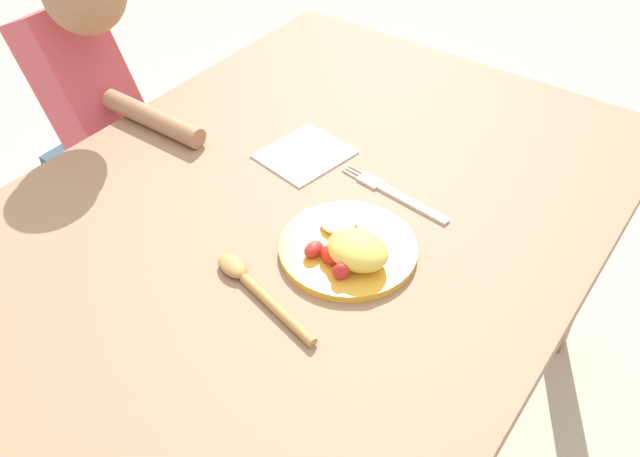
{
  "coord_description": "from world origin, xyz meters",
  "views": [
    {
      "loc": [
        -0.56,
        -0.53,
        1.38
      ],
      "look_at": [
        0.06,
        -0.07,
        0.68
      ],
      "focal_mm": 37.14,
      "sensor_mm": 36.0,
      "label": 1
    }
  ],
  "objects_px": {
    "person": "(99,143)",
    "spoon": "(253,286)",
    "fork": "(395,194)",
    "plate": "(349,248)"
  },
  "relations": [
    {
      "from": "fork",
      "to": "person",
      "type": "relative_size",
      "value": 0.23
    },
    {
      "from": "plate",
      "to": "fork",
      "type": "relative_size",
      "value": 0.98
    },
    {
      "from": "spoon",
      "to": "person",
      "type": "bearing_deg",
      "value": -4.93
    },
    {
      "from": "plate",
      "to": "fork",
      "type": "height_order",
      "value": "plate"
    },
    {
      "from": "plate",
      "to": "person",
      "type": "distance_m",
      "value": 0.74
    },
    {
      "from": "plate",
      "to": "fork",
      "type": "xyz_separation_m",
      "value": [
        0.17,
        0.02,
        -0.02
      ]
    },
    {
      "from": "plate",
      "to": "fork",
      "type": "bearing_deg",
      "value": 6.31
    },
    {
      "from": "fork",
      "to": "spoon",
      "type": "xyz_separation_m",
      "value": [
        -0.31,
        0.06,
        0.01
      ]
    },
    {
      "from": "fork",
      "to": "person",
      "type": "xyz_separation_m",
      "value": [
        -0.09,
        0.7,
        -0.12
      ]
    },
    {
      "from": "person",
      "to": "spoon",
      "type": "bearing_deg",
      "value": 71.34
    }
  ]
}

